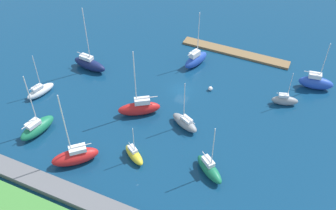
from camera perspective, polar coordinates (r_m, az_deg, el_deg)
water at (r=79.98m, az=1.98°, el=2.17°), size 160.00×160.00×0.00m
pier_dock at (r=91.24m, az=9.62°, el=7.47°), size 24.48×2.69×0.51m
breakwater at (r=61.72m, az=-9.39°, el=-14.36°), size 68.84×3.18×1.06m
sailboat_red_near_pier at (r=67.40m, az=-13.21°, el=-7.19°), size 7.47×7.19×14.88m
sailboat_green_off_beacon at (r=64.77m, az=5.97°, el=-9.09°), size 6.33×5.45×10.67m
sailboat_blue_east_end at (r=85.95m, az=4.03°, el=6.59°), size 4.29×7.01×12.56m
sailboat_gray_lone_north at (r=79.29m, az=16.46°, el=0.68°), size 5.30×2.98×7.58m
sailboat_white_far_north at (r=82.26m, az=-17.91°, el=1.98°), size 3.65×6.36×9.15m
sailboat_yellow_inner_mooring at (r=66.87m, az=-4.91°, el=-7.11°), size 5.16×4.12×7.38m
sailboat_navy_outer_mooring at (r=86.23m, az=-11.25°, el=5.85°), size 8.04×2.93×14.62m
sailboat_red_center_basin at (r=73.91m, az=-4.14°, el=-0.40°), size 7.87×6.27×14.17m
sailboat_green_west_end at (r=74.15m, az=-18.34°, el=-3.09°), size 4.01×7.55×12.56m
sailboat_blue_mid_basin at (r=84.84m, az=20.52°, el=3.08°), size 7.03×3.31×10.76m
sailboat_gray_far_south at (r=71.67m, az=2.43°, el=-2.51°), size 6.24×4.29×9.94m
mooring_buoy_white at (r=80.06m, az=6.14°, el=2.37°), size 0.89×0.89×0.89m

